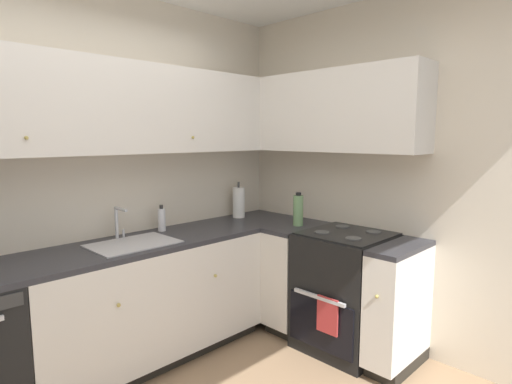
{
  "coord_description": "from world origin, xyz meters",
  "views": [
    {
      "loc": [
        -1.03,
        -1.36,
        1.62
      ],
      "look_at": [
        1.0,
        0.66,
        1.24
      ],
      "focal_mm": 29.17,
      "sensor_mm": 36.0,
      "label": 1
    }
  ],
  "objects_px": {
    "oven_range": "(346,290)",
    "soap_bottle": "(162,219)",
    "oil_bottle": "(298,210)",
    "paper_towel_roll": "(239,202)"
  },
  "relations": [
    {
      "from": "soap_bottle",
      "to": "oil_bottle",
      "type": "distance_m",
      "value": 1.1
    },
    {
      "from": "soap_bottle",
      "to": "paper_towel_roll",
      "type": "xyz_separation_m",
      "value": [
        0.8,
        -0.02,
        0.05
      ]
    },
    {
      "from": "oil_bottle",
      "to": "paper_towel_roll",
      "type": "bearing_deg",
      "value": 100.27
    },
    {
      "from": "oven_range",
      "to": "soap_bottle",
      "type": "relative_size",
      "value": 5.08
    },
    {
      "from": "oven_range",
      "to": "soap_bottle",
      "type": "bearing_deg",
      "value": 130.39
    },
    {
      "from": "paper_towel_roll",
      "to": "oil_bottle",
      "type": "bearing_deg",
      "value": -79.73
    },
    {
      "from": "oven_range",
      "to": "paper_towel_roll",
      "type": "relative_size",
      "value": 3.12
    },
    {
      "from": "oven_range",
      "to": "oil_bottle",
      "type": "xyz_separation_m",
      "value": [
        -0.02,
        0.46,
        0.57
      ]
    },
    {
      "from": "oven_range",
      "to": "soap_bottle",
      "type": "xyz_separation_m",
      "value": [
        -0.93,
        1.09,
        0.53
      ]
    },
    {
      "from": "paper_towel_roll",
      "to": "oil_bottle",
      "type": "height_order",
      "value": "paper_towel_roll"
    }
  ]
}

